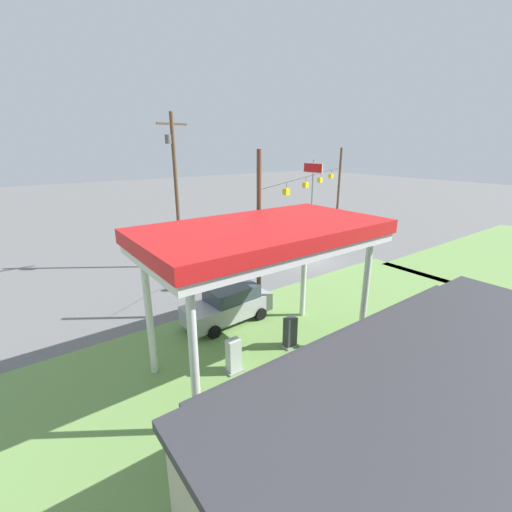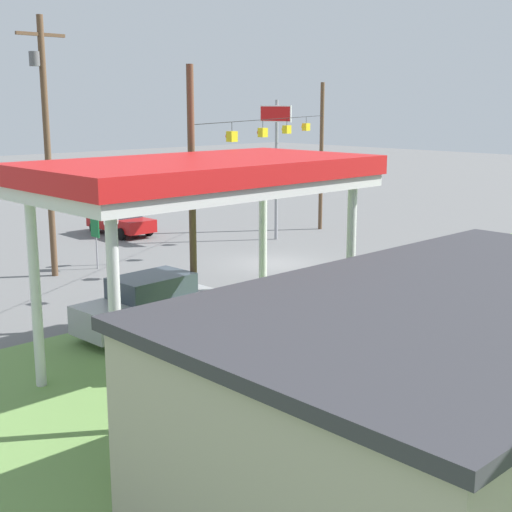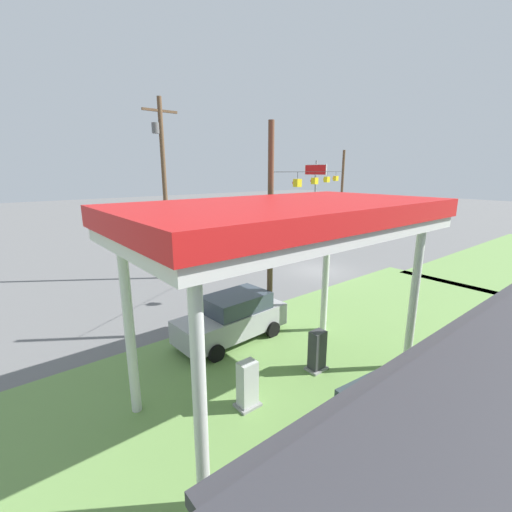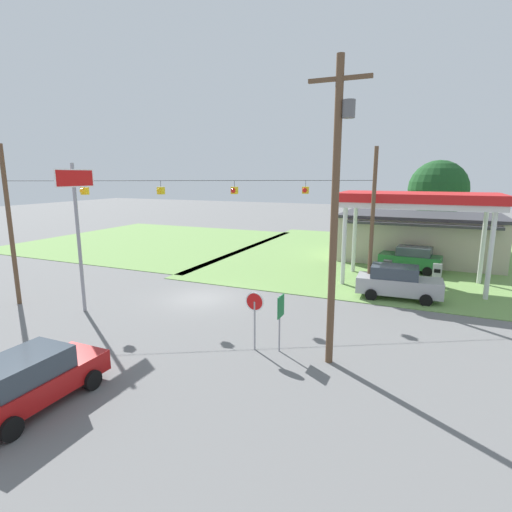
# 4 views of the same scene
# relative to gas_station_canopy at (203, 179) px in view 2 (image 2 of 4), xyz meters

# --- Properties ---
(ground_plane) EXTENTS (160.00, 160.00, 0.00)m
(ground_plane) POSITION_rel_gas_station_canopy_xyz_m (-11.24, -8.38, -5.50)
(ground_plane) COLOR slate
(grass_verge_station_corner) EXTENTS (36.00, 28.00, 0.04)m
(grass_verge_station_corner) POSITION_rel_gas_station_canopy_xyz_m (2.00, 8.49, -5.48)
(grass_verge_station_corner) COLOR #6B934C
(grass_verge_station_corner) RESTS_ON ground
(gas_station_canopy) EXTENTS (9.78, 5.26, 6.05)m
(gas_station_canopy) POSITION_rel_gas_station_canopy_xyz_m (0.00, 0.00, 0.00)
(gas_station_canopy) COLOR silver
(gas_station_canopy) RESTS_ON ground
(gas_station_store) EXTENTS (12.76, 7.84, 3.96)m
(gas_station_store) POSITION_rel_gas_station_canopy_xyz_m (0.09, 8.47, -3.51)
(gas_station_store) COLOR #B2A893
(gas_station_store) RESTS_ON ground
(fuel_pump_near) EXTENTS (0.71, 0.56, 1.50)m
(fuel_pump_near) POSITION_rel_gas_station_canopy_xyz_m (-1.55, -0.00, -4.79)
(fuel_pump_near) COLOR gray
(fuel_pump_near) RESTS_ON ground
(fuel_pump_far) EXTENTS (0.71, 0.56, 1.50)m
(fuel_pump_far) POSITION_rel_gas_station_canopy_xyz_m (1.55, -0.00, -4.79)
(fuel_pump_far) COLOR gray
(fuel_pump_far) RESTS_ON ground
(car_at_pumps_front) EXTENTS (4.86, 2.30, 1.96)m
(car_at_pumps_front) POSITION_rel_gas_station_canopy_xyz_m (-0.60, -3.76, -4.50)
(car_at_pumps_front) COLOR #9E9EA3
(car_at_pumps_front) RESTS_ON ground
(car_at_pumps_rear) EXTENTS (4.54, 2.43, 1.91)m
(car_at_pumps_rear) POSITION_rel_gas_station_canopy_xyz_m (-0.23, 3.75, -4.52)
(car_at_pumps_rear) COLOR #1E602D
(car_at_pumps_rear) RESTS_ON ground
(car_on_crossroad) EXTENTS (2.11, 4.71, 1.79)m
(car_on_crossroad) POSITION_rel_gas_station_canopy_xyz_m (-10.19, -20.24, -4.58)
(car_on_crossroad) COLOR #AD1414
(car_on_crossroad) RESTS_ON ground
(stop_sign_roadside) EXTENTS (0.80, 0.08, 2.50)m
(stop_sign_roadside) POSITION_rel_gas_station_canopy_xyz_m (-5.46, -13.60, -3.69)
(stop_sign_roadside) COLOR #99999E
(stop_sign_roadside) RESTS_ON ground
(stop_sign_overhead) EXTENTS (0.22, 2.39, 7.77)m
(stop_sign_overhead) POSITION_rel_gas_station_canopy_xyz_m (-15.73, -12.83, -0.04)
(stop_sign_overhead) COLOR gray
(stop_sign_overhead) RESTS_ON ground
(route_sign) EXTENTS (0.10, 0.70, 2.40)m
(route_sign) POSITION_rel_gas_station_canopy_xyz_m (-4.43, -13.33, -3.79)
(route_sign) COLOR gray
(route_sign) RESTS_ON ground
(utility_pole_main) EXTENTS (2.20, 0.44, 11.19)m
(utility_pole_main) POSITION_rel_gas_station_canopy_xyz_m (-2.31, -13.44, 0.72)
(utility_pole_main) COLOR brown
(utility_pole_main) RESTS_ON ground
(signal_span_gantry) EXTENTS (18.13, 10.24, 8.80)m
(signal_span_gantry) POSITION_rel_gas_station_canopy_xyz_m (-11.24, -8.39, -0.70)
(signal_span_gantry) COLOR brown
(signal_span_gantry) RESTS_ON ground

